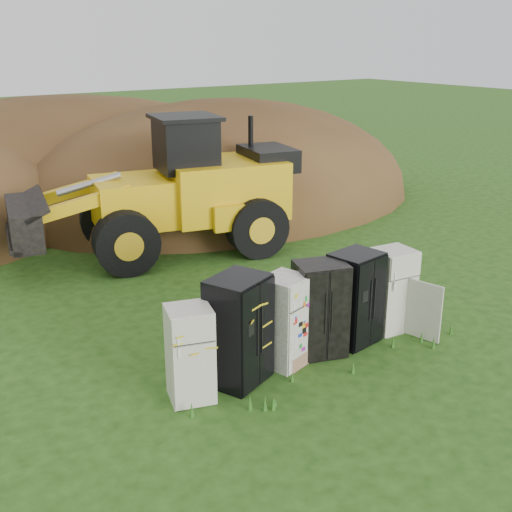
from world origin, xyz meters
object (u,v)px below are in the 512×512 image
Objects in this scene: fridge_black_side at (238,330)px; wheel_loader at (153,188)px; fridge_open_door at (391,290)px; fridge_sticker at (284,321)px; fridge_black_right at (355,298)px; fridge_leftmost at (190,354)px; fridge_dark_mid at (320,309)px.

fridge_black_side is 7.47m from wheel_loader.
fridge_black_side is at bearing -173.63° from fridge_open_door.
fridge_black_right is (1.71, -0.05, 0.07)m from fridge_sticker.
fridge_black_side is at bearing 17.83° from fridge_leftmost.
fridge_open_door is at bearing -63.40° from wheel_loader.
wheel_loader is (-0.82, 7.15, 0.97)m from fridge_black_right.
fridge_open_door is (1.92, -0.01, -0.05)m from fridge_dark_mid.
wheel_loader reaches higher than fridge_black_side.
fridge_sticker is at bearing -164.50° from fridge_dark_mid.
fridge_black_side is 0.25× the size of wheel_loader.
fridge_black_side reaches higher than fridge_sticker.
wheel_loader reaches higher than fridge_black_right.
fridge_black_right reaches higher than fridge_dark_mid.
fridge_leftmost is 0.95× the size of fridge_open_door.
fridge_black_side is 1.07× the size of fridge_dark_mid.
fridge_leftmost is 3.73m from fridge_black_right.
wheel_loader reaches higher than fridge_leftmost.
fridge_open_door reaches higher than fridge_leftmost.
fridge_dark_mid reaches higher than fridge_open_door.
fridge_leftmost is at bearing 158.86° from fridge_black_side.
wheel_loader is at bearing 110.84° from fridge_open_door.
fridge_black_right reaches higher than fridge_leftmost.
fridge_leftmost is 0.89× the size of fridge_black_right.
fridge_sticker is 0.93× the size of fridge_black_right.
fridge_black_right reaches higher than fridge_sticker.
wheel_loader is (-1.85, 7.15, 1.04)m from fridge_open_door.
fridge_sticker is 0.94× the size of fridge_dark_mid.
wheel_loader is at bearing 87.51° from fridge_black_right.
fridge_dark_mid is at bearing -19.36° from fridge_sticker.
fridge_black_right is 7.27m from wheel_loader.
fridge_leftmost is 2.84m from fridge_dark_mid.
wheel_loader is at bearing 66.17° from fridge_sticker.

